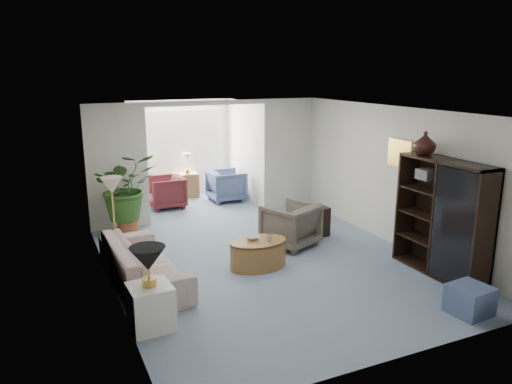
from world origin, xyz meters
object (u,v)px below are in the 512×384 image
floor_lamp (112,185)px  coffee_bowl (253,238)px  ottoman (470,300)px  sofa (143,263)px  table_lamp (148,259)px  plant_pot (128,227)px  wingback_chair (290,225)px  sunroom_table (188,185)px  side_table_dark (315,221)px  framed_picture (401,153)px  coffee_table (258,254)px  cabinet_urn (425,143)px  coffee_cup (269,238)px  end_table (151,307)px  sunroom_chair_blue (226,186)px  sunroom_chair_maroon (166,192)px  entertainment_cabinet (442,218)px

floor_lamp → coffee_bowl: size_ratio=1.70×
ottoman → sofa: bearing=143.6°
table_lamp → plant_pot: (0.40, 3.69, -0.75)m
coffee_bowl → wingback_chair: size_ratio=0.25×
floor_lamp → sunroom_table: bearing=55.8°
sunroom_table → side_table_dark: bearing=-70.8°
framed_picture → coffee_table: (-2.69, 0.12, -1.47)m
ottoman → plant_pot: size_ratio=1.20×
cabinet_urn → plant_pot: 5.61m
sunroom_table → floor_lamp: bearing=-124.2°
table_lamp → wingback_chair: (2.97, 1.87, -0.52)m
sofa → coffee_cup: size_ratio=22.67×
table_lamp → sunroom_table: table_lamp is taller
coffee_cup → plant_pot: size_ratio=0.25×
framed_picture → end_table: bearing=-166.9°
table_lamp → sunroom_chair_blue: size_ratio=0.53×
floor_lamp → coffee_cup: 2.77m
wingback_chair → plant_pot: size_ratio=2.15×
coffee_table → sunroom_chair_blue: 4.23m
ottoman → framed_picture: bearing=71.4°
table_lamp → wingback_chair: 3.55m
sunroom_chair_maroon → sunroom_table: sunroom_chair_maroon is taller
end_table → floor_lamp: size_ratio=1.56×
sofa → sunroom_chair_blue: sunroom_chair_blue is taller
plant_pot → wingback_chair: bearing=-35.3°
entertainment_cabinet → sofa: bearing=160.1°
coffee_bowl → side_table_dark: bearing=27.0°
framed_picture → sunroom_chair_blue: size_ratio=0.60×
framed_picture → table_lamp: size_ratio=1.14×
wingback_chair → entertainment_cabinet: bearing=103.0°
framed_picture → cabinet_urn: bearing=-106.1°
wingback_chair → side_table_dark: (0.70, 0.30, -0.11)m
cabinet_urn → coffee_table: bearing=159.6°
table_lamp → wingback_chair: table_lamp is taller
ottoman → sunroom_table: (-1.57, 7.43, 0.11)m
end_table → sunroom_table: (2.32, 6.06, 0.02)m
end_table → ottoman: 4.12m
sunroom_table → framed_picture: bearing=-64.3°
sofa → sunroom_chair_maroon: 4.19m
sofa → sunroom_table: bearing=-27.2°
sofa → floor_lamp: (-0.19, 1.31, 0.92)m
plant_pot → sunroom_table: bearing=51.1°
end_table → sunroom_chair_maroon: (1.57, 5.31, 0.09)m
end_table → table_lamp: 0.63m
table_lamp → sunroom_chair_maroon: bearing=73.6°
entertainment_cabinet → coffee_bowl: bearing=148.9°
end_table → sunroom_chair_maroon: bearing=73.6°
end_table → coffee_cup: 2.45m
ottoman → plant_pot: 6.14m
sofa → ottoman: 4.58m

